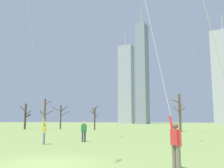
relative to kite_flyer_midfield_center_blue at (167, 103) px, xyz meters
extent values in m
plane|color=#7A934C|center=(-4.61, -1.24, -2.35)|extent=(400.00, 400.00, 0.00)
cylinder|color=#726656|center=(0.47, -0.58, -1.92)|extent=(0.14, 0.14, 0.85)
cylinder|color=#726656|center=(0.29, -0.45, -1.92)|extent=(0.14, 0.14, 0.85)
cube|color=red|center=(0.38, -0.51, -1.23)|extent=(0.39, 0.36, 0.54)
sphere|color=brown|center=(0.38, -0.51, -0.84)|extent=(0.22, 0.22, 0.22)
cylinder|color=red|center=(0.55, -0.63, -1.26)|extent=(0.09, 0.09, 0.55)
cylinder|color=red|center=(0.21, -0.39, -0.76)|extent=(0.22, 0.19, 0.56)
cylinder|color=silver|center=(-0.93, 1.20, 3.63)|extent=(2.29, 3.21, 8.27)
cylinder|color=gray|center=(-10.18, 5.05, -1.92)|extent=(0.14, 0.14, 0.85)
cylinder|color=gray|center=(-10.07, 4.86, -1.92)|extent=(0.14, 0.14, 0.85)
cube|color=yellow|center=(-10.13, 4.96, -1.23)|extent=(0.34, 0.39, 0.54)
sphere|color=beige|center=(-10.13, 4.96, -0.84)|extent=(0.22, 0.22, 0.22)
cylinder|color=yellow|center=(-10.23, 5.14, -1.26)|extent=(0.09, 0.09, 0.55)
cylinder|color=yellow|center=(-10.02, 4.78, -0.76)|extent=(0.18, 0.22, 0.56)
cylinder|color=#33384C|center=(-8.70, 7.86, -1.92)|extent=(0.14, 0.14, 0.85)
cylinder|color=#33384C|center=(-8.59, 8.06, -1.92)|extent=(0.14, 0.14, 0.85)
cube|color=#338C4C|center=(-8.64, 7.96, -1.23)|extent=(0.34, 0.39, 0.54)
sphere|color=tan|center=(-8.64, 7.96, -0.84)|extent=(0.22, 0.22, 0.22)
cylinder|color=#338C4C|center=(-8.74, 7.77, -1.26)|extent=(0.09, 0.09, 0.55)
cylinder|color=#338C4C|center=(-8.54, 8.14, -1.26)|extent=(0.09, 0.09, 0.55)
cylinder|color=#3F3833|center=(-8.23, 14.53, -2.31)|extent=(0.10, 0.10, 0.08)
cylinder|color=silver|center=(-2.94, 30.52, 11.41)|extent=(2.16, 4.85, 27.43)
cylinder|color=#3F3833|center=(-1.86, 28.10, -2.31)|extent=(0.10, 0.10, 0.08)
cylinder|color=silver|center=(-2.07, 9.41, 6.52)|extent=(0.41, 6.97, 17.66)
cylinder|color=#3F3833|center=(-2.27, 12.89, -2.31)|extent=(0.10, 0.10, 0.08)
cylinder|color=#4C3828|center=(-20.20, 30.18, -0.33)|extent=(0.24, 0.24, 4.03)
cylinder|color=#4C3828|center=(-20.35, 29.61, 0.71)|extent=(0.41, 1.22, 0.61)
cylinder|color=#4C3828|center=(-20.04, 29.39, 1.00)|extent=(0.45, 1.67, 1.15)
cylinder|color=#4C3828|center=(-20.08, 30.69, 0.19)|extent=(0.35, 1.09, 0.86)
cylinder|color=#4C3828|center=(-19.75, 29.86, 1.53)|extent=(1.01, 0.76, 0.75)
cylinder|color=brown|center=(-29.14, 27.29, 0.47)|extent=(0.37, 0.37, 5.64)
cylinder|color=brown|center=(-28.46, 27.31, 2.59)|extent=(1.42, 0.20, 0.65)
cylinder|color=brown|center=(-29.32, 26.82, 0.63)|extent=(0.55, 1.10, 0.99)
cylinder|color=brown|center=(-28.34, 27.43, 0.72)|extent=(1.69, 0.46, 1.05)
cylinder|color=#423326|center=(-29.44, 32.51, 0.04)|extent=(0.27, 0.27, 4.78)
cylinder|color=#423326|center=(-30.32, 32.14, 1.63)|extent=(1.84, 0.85, 1.11)
cylinder|color=#423326|center=(-28.55, 32.71, 0.73)|extent=(1.85, 0.50, 1.04)
cylinder|color=#423326|center=(-28.69, 31.89, 1.41)|extent=(1.58, 1.32, 0.64)
cylinder|color=#423326|center=(-28.77, 32.74, 1.73)|extent=(1.47, 0.62, 1.26)
cylinder|color=brown|center=(-5.33, 30.86, 0.58)|extent=(0.37, 0.37, 5.85)
cylinder|color=brown|center=(-5.27, 31.81, 1.69)|extent=(0.29, 1.97, 0.95)
cylinder|color=brown|center=(-4.91, 30.80, 1.07)|extent=(0.96, 0.27, 0.83)
cylinder|color=brown|center=(-5.29, 29.98, 1.40)|extent=(0.22, 1.81, 0.70)
cylinder|color=brown|center=(-5.84, 30.42, 2.36)|extent=(1.16, 1.04, 0.57)
cylinder|color=brown|center=(-5.74, 30.52, 0.98)|extent=(0.96, 0.83, 1.02)
cylinder|color=#423326|center=(-34.36, 27.81, 0.13)|extent=(0.37, 0.37, 4.95)
cylinder|color=#423326|center=(-35.04, 27.70, 1.63)|extent=(1.49, 0.38, 1.31)
cylinder|color=#423326|center=(-33.87, 28.04, 0.85)|extent=(1.13, 0.63, 0.95)
cylinder|color=#423326|center=(-34.24, 28.38, 0.20)|extent=(0.40, 1.23, 0.58)
cylinder|color=#423326|center=(-33.90, 27.20, 0.55)|extent=(1.07, 1.35, 0.81)
cylinder|color=#423326|center=(-33.56, 27.67, 0.35)|extent=(1.68, 0.47, 0.61)
cylinder|color=#99999E|center=(0.05, 116.29, 45.22)|extent=(0.80, 0.80, 8.16)
cube|color=#9EA3AD|center=(-53.27, 125.53, 20.42)|extent=(8.29, 5.18, 45.55)
cylinder|color=#99999E|center=(-53.27, 125.53, 46.87)|extent=(0.80, 0.80, 7.34)
cube|color=gray|center=(-38.44, 111.43, 23.34)|extent=(5.02, 6.72, 51.38)
cylinder|color=#99999E|center=(-38.44, 111.43, 53.88)|extent=(0.80, 0.80, 9.70)
camera|label=1|loc=(2.26, -9.60, -0.65)|focal=40.58mm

